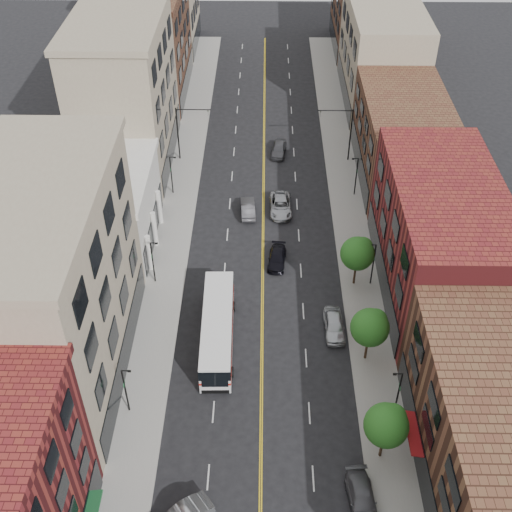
{
  "coord_description": "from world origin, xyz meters",
  "views": [
    {
      "loc": [
        0.03,
        -24.55,
        44.27
      ],
      "look_at": [
        -0.65,
        22.34,
        5.0
      ],
      "focal_mm": 45.0,
      "sensor_mm": 36.0,
      "label": 1
    }
  ],
  "objects_px": {
    "car_parked_mid": "(362,499)",
    "car_lane_a": "(277,258)",
    "car_lane_b": "(281,205)",
    "car_lane_behind": "(248,208)",
    "car_parked_far": "(334,325)",
    "city_bus": "(218,327)",
    "car_lane_c": "(279,149)"
  },
  "relations": [
    {
      "from": "car_parked_far",
      "to": "car_lane_a",
      "type": "bearing_deg",
      "value": 116.78
    },
    {
      "from": "car_lane_behind",
      "to": "car_lane_a",
      "type": "distance_m",
      "value": 9.47
    },
    {
      "from": "city_bus",
      "to": "car_lane_b",
      "type": "distance_m",
      "value": 21.65
    },
    {
      "from": "car_lane_behind",
      "to": "car_lane_b",
      "type": "xyz_separation_m",
      "value": [
        3.81,
        0.56,
        0.02
      ]
    },
    {
      "from": "car_lane_b",
      "to": "car_lane_behind",
      "type": "bearing_deg",
      "value": -173.13
    },
    {
      "from": "city_bus",
      "to": "car_parked_mid",
      "type": "height_order",
      "value": "city_bus"
    },
    {
      "from": "car_parked_far",
      "to": "car_lane_c",
      "type": "bearing_deg",
      "value": 97.19
    },
    {
      "from": "car_parked_mid",
      "to": "car_lane_a",
      "type": "height_order",
      "value": "car_parked_mid"
    },
    {
      "from": "car_parked_far",
      "to": "car_lane_behind",
      "type": "height_order",
      "value": "car_parked_far"
    },
    {
      "from": "car_parked_mid",
      "to": "car_lane_c",
      "type": "distance_m",
      "value": 49.83
    },
    {
      "from": "car_parked_far",
      "to": "car_lane_behind",
      "type": "xyz_separation_m",
      "value": [
        -8.54,
        18.71,
        -0.04
      ]
    },
    {
      "from": "city_bus",
      "to": "car_lane_c",
      "type": "xyz_separation_m",
      "value": [
        6.02,
        33.59,
        -1.08
      ]
    },
    {
      "from": "car_parked_far",
      "to": "car_lane_behind",
      "type": "relative_size",
      "value": 1.02
    },
    {
      "from": "car_parked_mid",
      "to": "car_lane_a",
      "type": "distance_m",
      "value": 27.89
    },
    {
      "from": "car_parked_mid",
      "to": "car_lane_behind",
      "type": "bearing_deg",
      "value": 98.69
    },
    {
      "from": "car_lane_c",
      "to": "car_parked_far",
      "type": "bearing_deg",
      "value": -74.56
    },
    {
      "from": "car_lane_behind",
      "to": "car_lane_c",
      "type": "height_order",
      "value": "car_lane_c"
    },
    {
      "from": "car_parked_mid",
      "to": "car_lane_a",
      "type": "bearing_deg",
      "value": 96.61
    },
    {
      "from": "car_lane_b",
      "to": "car_lane_c",
      "type": "bearing_deg",
      "value": 88.76
    },
    {
      "from": "car_parked_mid",
      "to": "car_lane_a",
      "type": "xyz_separation_m",
      "value": [
        -5.9,
        27.26,
        -0.06
      ]
    },
    {
      "from": "car_parked_mid",
      "to": "car_lane_c",
      "type": "bearing_deg",
      "value": 90.66
    },
    {
      "from": "car_parked_mid",
      "to": "car_lane_b",
      "type": "relative_size",
      "value": 0.87
    },
    {
      "from": "car_lane_behind",
      "to": "car_parked_far",
      "type": "bearing_deg",
      "value": 110.38
    },
    {
      "from": "car_lane_a",
      "to": "car_lane_c",
      "type": "distance_m",
      "value": 22.28
    },
    {
      "from": "car_parked_mid",
      "to": "car_lane_behind",
      "type": "height_order",
      "value": "car_lane_behind"
    },
    {
      "from": "car_parked_far",
      "to": "car_lane_a",
      "type": "xyz_separation_m",
      "value": [
        -5.24,
        9.83,
        -0.15
      ]
    },
    {
      "from": "car_lane_b",
      "to": "car_lane_c",
      "type": "distance_m",
      "value": 12.84
    },
    {
      "from": "car_parked_far",
      "to": "car_lane_b",
      "type": "relative_size",
      "value": 0.84
    },
    {
      "from": "car_lane_a",
      "to": "car_parked_mid",
      "type": "bearing_deg",
      "value": -72.22
    },
    {
      "from": "car_parked_far",
      "to": "car_lane_a",
      "type": "relative_size",
      "value": 1.06
    },
    {
      "from": "car_lane_a",
      "to": "car_parked_far",
      "type": "bearing_deg",
      "value": -56.38
    },
    {
      "from": "city_bus",
      "to": "car_lane_b",
      "type": "height_order",
      "value": "city_bus"
    }
  ]
}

